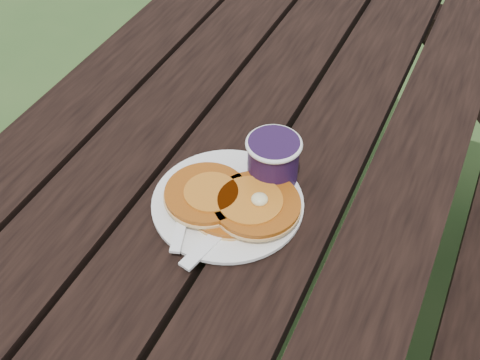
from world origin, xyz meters
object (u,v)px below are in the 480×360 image
at_px(picnic_table, 239,262).
at_px(plate, 228,204).
at_px(pancake_stack, 233,201).
at_px(coffee_cup, 273,160).

xyz_separation_m(picnic_table, plate, (0.06, -0.17, 0.39)).
distance_m(picnic_table, plate, 0.43).
height_order(plate, pancake_stack, pancake_stack).
xyz_separation_m(plate, pancake_stack, (0.01, -0.01, 0.02)).
relative_size(picnic_table, plate, 7.93).
bearing_deg(coffee_cup, plate, -118.47).
xyz_separation_m(picnic_table, pancake_stack, (0.07, -0.18, 0.41)).
bearing_deg(pancake_stack, coffee_cup, 70.98).
relative_size(picnic_table, pancake_stack, 8.70).
height_order(picnic_table, coffee_cup, coffee_cup).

